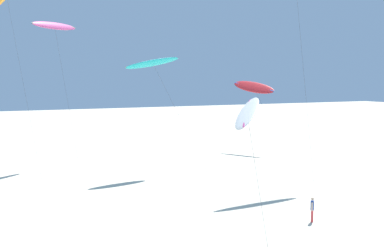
# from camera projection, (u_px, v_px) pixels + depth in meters

# --- Properties ---
(flying_kite_0) EXTENTS (6.67, 6.89, 11.91)m
(flying_kite_0) POSITION_uv_depth(u_px,v_px,m) (153.00, 63.00, 46.55)
(flying_kite_0) COLOR #19B2B7
(flying_kite_0) RESTS_ON ground
(flying_kite_1) EXTENTS (5.13, 9.49, 8.69)m
(flying_kite_1) POSITION_uv_depth(u_px,v_px,m) (247.00, 113.00, 26.12)
(flying_kite_1) COLOR white
(flying_kite_1) RESTS_ON ground
(flying_kite_3) EXTENTS (5.89, 10.13, 15.66)m
(flying_kite_3) POSITION_uv_depth(u_px,v_px,m) (55.00, 26.00, 50.50)
(flying_kite_3) COLOR #EA5193
(flying_kite_3) RESTS_ON ground
(flying_kite_4) EXTENTS (3.62, 11.15, 9.57)m
(flying_kite_4) POSITION_uv_depth(u_px,v_px,m) (254.00, 87.00, 61.47)
(flying_kite_4) COLOR red
(flying_kite_4) RESTS_ON ground
(person_mid_field) EXTENTS (0.39, 0.38, 1.65)m
(person_mid_field) POSITION_uv_depth(u_px,v_px,m) (312.00, 208.00, 30.85)
(person_mid_field) COLOR red
(person_mid_field) RESTS_ON ground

